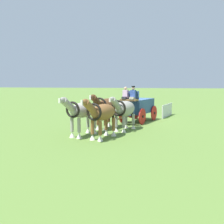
{
  "coord_description": "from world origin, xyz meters",
  "views": [
    {
      "loc": [
        19.36,
        1.62,
        3.01
      ],
      "look_at": [
        4.28,
        -1.28,
        1.2
      ],
      "focal_mm": 40.88,
      "sensor_mm": 36.0,
      "label": 1
    }
  ],
  "objects": [
    {
      "name": "draft_horse_rear_near",
      "position": [
        3.83,
        -0.61,
        1.32
      ],
      "size": [
        2.93,
        1.52,
        2.18
      ],
      "color": "#9E998E",
      "rests_on": "ground"
    },
    {
      "name": "draft_horse_rear_off",
      "position": [
        3.41,
        -1.84,
        1.41
      ],
      "size": [
        2.98,
        1.58,
        2.29
      ],
      "color": "brown",
      "rests_on": "ground"
    },
    {
      "name": "ground_plane",
      "position": [
        0.0,
        0.0,
        0.0
      ],
      "size": [
        220.0,
        220.0,
        0.0
      ],
      "primitive_type": "plane",
      "color": "olive"
    },
    {
      "name": "draft_horse_lead_near",
      "position": [
        6.3,
        -1.44,
        1.35
      ],
      "size": [
        2.98,
        1.48,
        2.21
      ],
      "color": "brown",
      "rests_on": "ground"
    },
    {
      "name": "show_wagon",
      "position": [
        0.16,
        -0.05,
        1.18
      ],
      "size": [
        5.81,
        2.69,
        2.74
      ],
      "color": "#2D4C7A",
      "rests_on": "ground"
    },
    {
      "name": "sponsor_banner",
      "position": [
        -3.29,
        2.19,
        0.55
      ],
      "size": [
        3.1,
        0.91,
        1.1
      ],
      "primitive_type": "cube",
      "rotation": [
        0.0,
        0.0,
        -0.27
      ],
      "color": "silver",
      "rests_on": "ground"
    },
    {
      "name": "draft_horse_lead_off",
      "position": [
        5.89,
        -2.67,
        1.39
      ],
      "size": [
        3.1,
        1.51,
        2.26
      ],
      "color": "#9E998E",
      "rests_on": "ground"
    }
  ]
}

